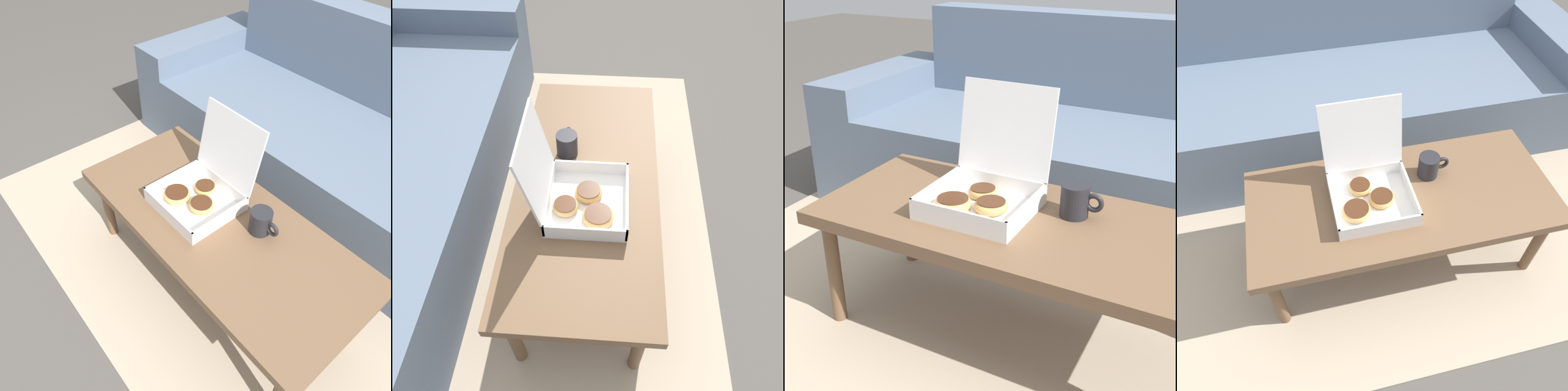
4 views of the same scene
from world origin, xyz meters
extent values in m
plane|color=#514C47|center=(0.00, 0.00, 0.00)|extent=(12.00, 12.00, 0.00)
cube|color=tan|center=(0.00, 0.30, 0.01)|extent=(2.61, 1.90, 0.01)
cube|color=slate|center=(0.00, 0.70, 0.21)|extent=(2.01, 0.69, 0.42)
cube|color=slate|center=(0.00, 1.14, 0.42)|extent=(2.01, 0.20, 0.84)
cube|color=slate|center=(1.12, 0.80, 0.28)|extent=(0.24, 0.89, 0.56)
cube|color=brown|center=(0.00, -0.09, 0.39)|extent=(1.20, 0.54, 0.04)
cylinder|color=brown|center=(-0.54, -0.30, 0.19)|extent=(0.04, 0.04, 0.37)
cylinder|color=brown|center=(0.54, -0.30, 0.19)|extent=(0.04, 0.04, 0.37)
cylinder|color=brown|center=(-0.54, 0.11, 0.19)|extent=(0.04, 0.04, 0.37)
cylinder|color=brown|center=(0.54, 0.11, 0.19)|extent=(0.04, 0.04, 0.37)
cube|color=white|center=(-0.12, -0.11, 0.42)|extent=(0.30, 0.28, 0.01)
cube|color=white|center=(-0.12, -0.24, 0.45)|extent=(0.30, 0.01, 0.06)
cube|color=white|center=(-0.12, 0.03, 0.45)|extent=(0.30, 0.01, 0.06)
cube|color=white|center=(-0.27, -0.11, 0.45)|extent=(0.01, 0.28, 0.06)
cube|color=white|center=(0.03, -0.11, 0.45)|extent=(0.01, 0.28, 0.06)
cube|color=white|center=(-0.12, 0.06, 0.62)|extent=(0.30, 0.06, 0.28)
torus|color=tan|center=(-0.09, -0.11, 0.44)|extent=(0.10, 0.10, 0.03)
cylinder|color=#472614|center=(-0.09, -0.11, 0.45)|extent=(0.08, 0.08, 0.01)
torus|color=tan|center=(-0.19, -0.14, 0.44)|extent=(0.11, 0.11, 0.04)
cylinder|color=#472614|center=(-0.19, -0.14, 0.45)|extent=(0.09, 0.09, 0.02)
torus|color=tan|center=(-0.15, -0.03, 0.44)|extent=(0.09, 0.09, 0.03)
cylinder|color=#472614|center=(-0.15, -0.03, 0.45)|extent=(0.08, 0.08, 0.01)
cylinder|color=#232328|center=(0.13, -0.01, 0.46)|extent=(0.08, 0.08, 0.10)
torus|color=#232328|center=(0.19, -0.01, 0.47)|extent=(0.06, 0.01, 0.06)
camera|label=1|loc=(0.69, -0.78, 1.51)|focal=35.00mm
camera|label=2|loc=(-0.96, -0.16, 1.49)|focal=35.00mm
camera|label=3|loc=(0.54, -1.36, 1.14)|focal=50.00mm
camera|label=4|loc=(-0.33, -0.99, 1.55)|focal=35.00mm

